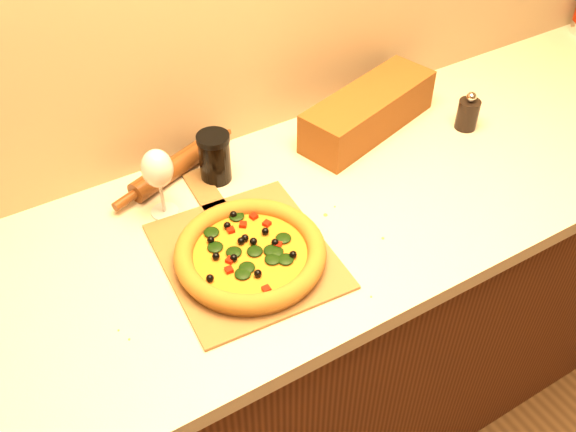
% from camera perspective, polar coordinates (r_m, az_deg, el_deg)
% --- Properties ---
extents(cabinet, '(2.80, 0.65, 0.86)m').
position_cam_1_polar(cabinet, '(1.78, 0.47, -11.14)').
color(cabinet, '#411D0D').
rests_on(cabinet, ground).
extents(countertop, '(2.84, 0.68, 0.04)m').
position_cam_1_polar(countertop, '(1.44, 0.56, -0.53)').
color(countertop, '#C3B698').
rests_on(countertop, cabinet).
extents(pizza_peel, '(0.35, 0.51, 0.01)m').
position_cam_1_polar(pizza_peel, '(1.34, -3.99, -3.12)').
color(pizza_peel, brown).
rests_on(pizza_peel, countertop).
extents(pizza, '(0.31, 0.31, 0.04)m').
position_cam_1_polar(pizza, '(1.30, -3.36, -3.35)').
color(pizza, '#C87A32').
rests_on(pizza, pizza_peel).
extents(pepper_grinder, '(0.06, 0.06, 0.11)m').
position_cam_1_polar(pepper_grinder, '(1.73, 15.69, 8.77)').
color(pepper_grinder, black).
rests_on(pepper_grinder, countertop).
extents(rolling_pin, '(0.35, 0.15, 0.05)m').
position_cam_1_polar(rolling_pin, '(1.54, -9.98, 4.36)').
color(rolling_pin, '#5F2A10').
rests_on(rolling_pin, countertop).
extents(bread_bag, '(0.42, 0.24, 0.11)m').
position_cam_1_polar(bread_bag, '(1.66, 7.16, 9.23)').
color(bread_bag, brown).
rests_on(bread_bag, countertop).
extents(wine_glass, '(0.07, 0.07, 0.17)m').
position_cam_1_polar(wine_glass, '(1.38, -11.53, 4.01)').
color(wine_glass, silver).
rests_on(wine_glass, countertop).
extents(dark_jar, '(0.08, 0.08, 0.12)m').
position_cam_1_polar(dark_jar, '(1.49, -6.53, 5.21)').
color(dark_jar, black).
rests_on(dark_jar, countertop).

